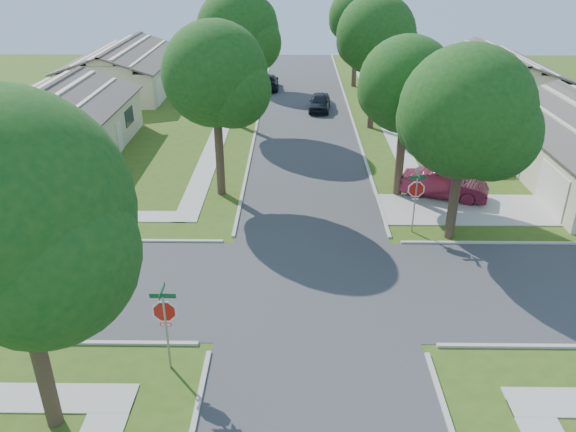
# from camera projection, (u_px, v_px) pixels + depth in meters

# --- Properties ---
(ground) EXTENTS (100.00, 100.00, 0.00)m
(ground) POSITION_uv_depth(u_px,v_px,m) (314.00, 287.00, 22.03)
(ground) COLOR #345116
(ground) RESTS_ON ground
(road_ns) EXTENTS (7.00, 100.00, 0.02)m
(road_ns) POSITION_uv_depth(u_px,v_px,m) (314.00, 286.00, 22.02)
(road_ns) COLOR #333335
(road_ns) RESTS_ON ground
(sidewalk_ne) EXTENTS (1.20, 40.00, 0.04)m
(sidewalk_ne) POSITION_uv_depth(u_px,v_px,m) (380.00, 109.00, 45.29)
(sidewalk_ne) COLOR #9E9B91
(sidewalk_ne) RESTS_ON ground
(sidewalk_nw) EXTENTS (1.20, 40.00, 0.04)m
(sidewalk_nw) POSITION_uv_depth(u_px,v_px,m) (229.00, 108.00, 45.42)
(sidewalk_nw) COLOR #9E9B91
(sidewalk_nw) RESTS_ON ground
(driveway) EXTENTS (8.80, 3.60, 0.05)m
(driveway) POSITION_uv_depth(u_px,v_px,m) (466.00, 209.00, 28.30)
(driveway) COLOR #9E9B91
(driveway) RESTS_ON ground
(stop_sign_sw) EXTENTS (1.05, 0.80, 2.98)m
(stop_sign_sw) POSITION_uv_depth(u_px,v_px,m) (165.00, 315.00, 16.96)
(stop_sign_sw) COLOR gray
(stop_sign_sw) RESTS_ON ground
(stop_sign_ne) EXTENTS (1.05, 0.80, 2.98)m
(stop_sign_ne) POSITION_uv_depth(u_px,v_px,m) (416.00, 192.00, 25.30)
(stop_sign_ne) COLOR gray
(stop_sign_ne) RESTS_ON ground
(tree_e_near) EXTENTS (4.97, 4.80, 8.28)m
(tree_e_near) POSITION_uv_depth(u_px,v_px,m) (407.00, 89.00, 27.57)
(tree_e_near) COLOR #38281C
(tree_e_near) RESTS_ON ground
(tree_e_mid) EXTENTS (5.59, 5.40, 9.21)m
(tree_e_mid) POSITION_uv_depth(u_px,v_px,m) (377.00, 39.00, 38.08)
(tree_e_mid) COLOR #38281C
(tree_e_mid) RESTS_ON ground
(tree_e_far) EXTENTS (5.17, 5.00, 8.72)m
(tree_e_far) POSITION_uv_depth(u_px,v_px,m) (357.00, 19.00, 49.87)
(tree_e_far) COLOR #38281C
(tree_e_far) RESTS_ON ground
(tree_w_near) EXTENTS (5.38, 5.20, 8.97)m
(tree_w_near) POSITION_uv_depth(u_px,v_px,m) (216.00, 79.00, 27.47)
(tree_w_near) COLOR #38281C
(tree_w_near) RESTS_ON ground
(tree_w_mid) EXTENTS (5.80, 5.60, 9.56)m
(tree_w_mid) POSITION_uv_depth(u_px,v_px,m) (239.00, 35.00, 38.07)
(tree_w_mid) COLOR #38281C
(tree_w_mid) RESTS_ON ground
(tree_w_far) EXTENTS (4.76, 4.60, 8.04)m
(tree_w_far) POSITION_uv_depth(u_px,v_px,m) (252.00, 24.00, 50.18)
(tree_w_far) COLOR #38281C
(tree_w_far) RESTS_ON ground
(tree_sw_corner) EXTENTS (6.21, 6.00, 9.55)m
(tree_sw_corner) POSITION_uv_depth(u_px,v_px,m) (10.00, 224.00, 13.07)
(tree_sw_corner) COLOR #38281C
(tree_sw_corner) RESTS_ON ground
(tree_ne_corner) EXTENTS (5.80, 5.60, 8.66)m
(tree_ne_corner) POSITION_uv_depth(u_px,v_px,m) (467.00, 118.00, 23.27)
(tree_ne_corner) COLOR #38281C
(tree_ne_corner) RESTS_ON ground
(house_ne_far) EXTENTS (8.42, 13.60, 4.23)m
(house_ne_far) POSITION_uv_depth(u_px,v_px,m) (494.00, 82.00, 47.22)
(house_ne_far) COLOR beige
(house_ne_far) RESTS_ON ground
(house_nw_near) EXTENTS (8.42, 13.60, 4.23)m
(house_nw_near) POSITION_uv_depth(u_px,v_px,m) (51.00, 132.00, 34.99)
(house_nw_near) COLOR beige
(house_nw_near) RESTS_ON ground
(house_nw_far) EXTENTS (8.42, 13.60, 4.23)m
(house_nw_far) POSITION_uv_depth(u_px,v_px,m) (125.00, 74.00, 50.25)
(house_nw_far) COLOR beige
(house_nw_far) RESTS_ON ground
(car_driveway) EXTENTS (4.71, 3.01, 1.47)m
(car_driveway) POSITION_uv_depth(u_px,v_px,m) (445.00, 184.00, 29.44)
(car_driveway) COLOR #5A1223
(car_driveway) RESTS_ON ground
(car_curb_east) EXTENTS (1.98, 4.09, 1.35)m
(car_curb_east) POSITION_uv_depth(u_px,v_px,m) (320.00, 102.00, 44.68)
(car_curb_east) COLOR black
(car_curb_east) RESTS_ON ground
(car_curb_west) EXTENTS (1.98, 4.57, 1.31)m
(car_curb_west) POSITION_uv_depth(u_px,v_px,m) (269.00, 82.00, 51.28)
(car_curb_west) COLOR black
(car_curb_west) RESTS_ON ground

